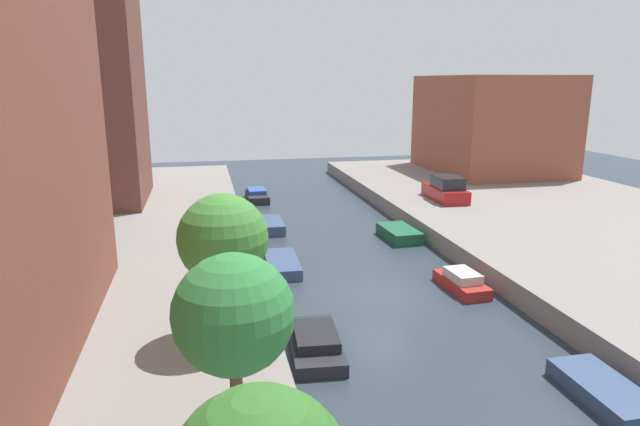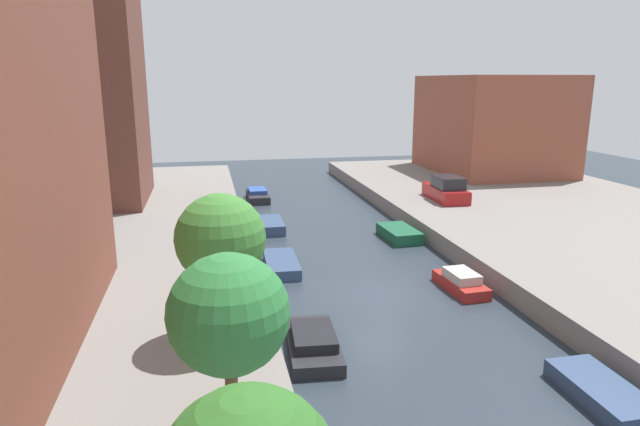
% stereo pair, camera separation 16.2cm
% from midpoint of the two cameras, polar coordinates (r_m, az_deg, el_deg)
% --- Properties ---
extents(ground_plane, '(84.00, 84.00, 0.00)m').
position_cam_midpoint_polar(ground_plane, '(23.79, 6.07, -8.49)').
color(ground_plane, '#28333D').
extents(low_block_right, '(10.00, 12.40, 8.36)m').
position_cam_midpoint_polar(low_block_right, '(51.33, 17.33, 8.86)').
color(low_block_right, brown).
rests_on(low_block_right, quay_right).
extents(street_tree_1, '(2.62, 2.62, 4.47)m').
position_cam_midpoint_polar(street_tree_1, '(11.84, -9.41, -10.46)').
color(street_tree_1, brown).
rests_on(street_tree_1, quay_left).
extents(street_tree_2, '(2.79, 2.79, 4.65)m').
position_cam_midpoint_polar(street_tree_2, '(16.91, -10.37, -2.72)').
color(street_tree_2, brown).
rests_on(street_tree_2, quay_left).
extents(parked_car, '(2.05, 4.35, 1.67)m').
position_cam_midpoint_polar(parked_car, '(38.12, 12.88, 2.37)').
color(parked_car, maroon).
rests_on(parked_car, quay_right).
extents(moored_boat_left_2, '(1.94, 3.89, 0.80)m').
position_cam_midpoint_polar(moored_boat_left_2, '(18.94, -0.75, -13.38)').
color(moored_boat_left_2, '#232328').
rests_on(moored_boat_left_2, ground_plane).
extents(moored_boat_left_3, '(1.64, 3.69, 0.53)m').
position_cam_midpoint_polar(moored_boat_left_3, '(26.67, -4.16, -5.35)').
color(moored_boat_left_3, '#33476B').
rests_on(moored_boat_left_3, ground_plane).
extents(moored_boat_left_4, '(1.30, 3.22, 0.62)m').
position_cam_midpoint_polar(moored_boat_left_4, '(33.56, -5.16, -1.29)').
color(moored_boat_left_4, '#33476B').
rests_on(moored_boat_left_4, ground_plane).
extents(moored_boat_left_5, '(1.55, 3.79, 0.85)m').
position_cam_midpoint_polar(moored_boat_left_5, '(42.08, -6.70, 1.82)').
color(moored_boat_left_5, '#232328').
rests_on(moored_boat_left_5, ground_plane).
extents(moored_boat_right_2, '(1.58, 3.29, 0.53)m').
position_cam_midpoint_polar(moored_boat_right_2, '(18.35, 27.35, -16.22)').
color(moored_boat_right_2, '#33476B').
rests_on(moored_boat_right_2, ground_plane).
extents(moored_boat_right_3, '(1.43, 3.10, 0.88)m').
position_cam_midpoint_polar(moored_boat_right_3, '(24.83, 14.40, -6.99)').
color(moored_boat_right_3, maroon).
rests_on(moored_boat_right_3, ground_plane).
extents(moored_boat_right_4, '(1.86, 3.24, 0.65)m').
position_cam_midpoint_polar(moored_boat_right_4, '(31.91, 8.12, -2.13)').
color(moored_boat_right_4, '#195638').
rests_on(moored_boat_right_4, ground_plane).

